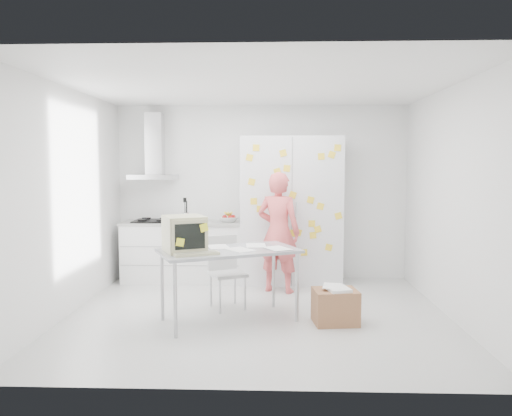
{
  "coord_description": "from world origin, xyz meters",
  "views": [
    {
      "loc": [
        0.19,
        -5.81,
        1.79
      ],
      "look_at": [
        -0.04,
        0.63,
        1.22
      ],
      "focal_mm": 35.0,
      "sensor_mm": 36.0,
      "label": 1
    }
  ],
  "objects_px": {
    "person": "(278,232)",
    "cardboard_box": "(335,306)",
    "desk": "(201,242)",
    "chair": "(226,267)"
  },
  "relations": [
    {
      "from": "person",
      "to": "cardboard_box",
      "type": "xyz_separation_m",
      "value": [
        0.63,
        -1.39,
        -0.64
      ]
    },
    {
      "from": "chair",
      "to": "cardboard_box",
      "type": "distance_m",
      "value": 1.47
    },
    {
      "from": "person",
      "to": "cardboard_box",
      "type": "bearing_deg",
      "value": 134.68
    },
    {
      "from": "desk",
      "to": "chair",
      "type": "xyz_separation_m",
      "value": [
        0.21,
        0.65,
        -0.42
      ]
    },
    {
      "from": "person",
      "to": "chair",
      "type": "xyz_separation_m",
      "value": [
        -0.67,
        -0.78,
        -0.34
      ]
    },
    {
      "from": "person",
      "to": "desk",
      "type": "distance_m",
      "value": 1.68
    },
    {
      "from": "cardboard_box",
      "to": "desk",
      "type": "bearing_deg",
      "value": -178.29
    },
    {
      "from": "person",
      "to": "cardboard_box",
      "type": "distance_m",
      "value": 1.66
    },
    {
      "from": "person",
      "to": "chair",
      "type": "relative_size",
      "value": 1.89
    },
    {
      "from": "chair",
      "to": "cardboard_box",
      "type": "height_order",
      "value": "chair"
    }
  ]
}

